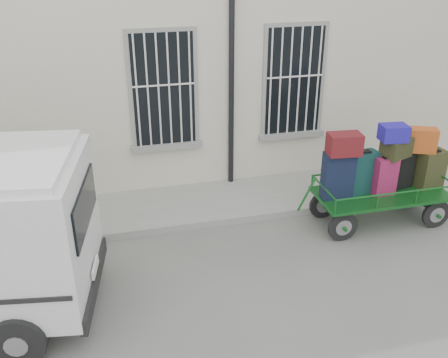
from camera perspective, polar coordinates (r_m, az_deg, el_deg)
name	(u,v)px	position (r m, az deg, el deg)	size (l,w,h in m)	color
ground	(221,271)	(8.29, -0.36, -10.47)	(80.00, 80.00, 0.00)	#61625D
building	(164,29)	(12.25, -6.90, 16.64)	(24.00, 5.15, 6.00)	beige
sidewalk	(194,204)	(10.07, -3.39, -2.92)	(24.00, 1.70, 0.15)	gray
luggage_cart	(382,174)	(9.60, 17.58, 0.60)	(2.92, 1.13, 1.97)	black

